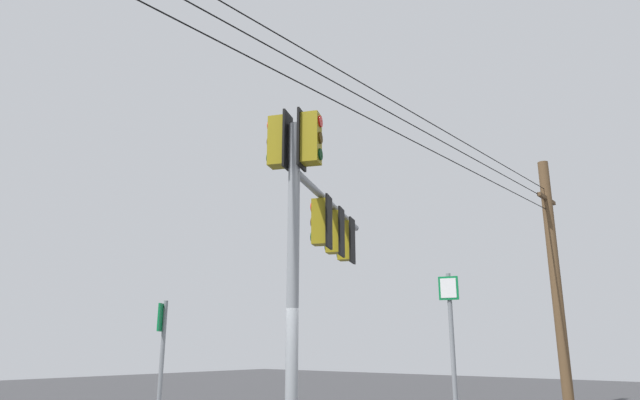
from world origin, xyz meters
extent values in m
cylinder|color=gray|center=(0.65, -0.63, 2.83)|extent=(0.20, 0.20, 5.66)
cylinder|color=gray|center=(1.61, -2.90, 4.81)|extent=(2.04, 4.60, 0.14)
cube|color=olive|center=(0.93, -0.51, 5.36)|extent=(0.39, 0.39, 0.90)
cube|color=black|center=(0.77, -0.58, 5.36)|extent=(0.21, 0.42, 1.04)
cylinder|color=red|center=(1.08, -0.45, 5.66)|extent=(0.11, 0.20, 0.20)
cylinder|color=#3C2703|center=(1.08, -0.45, 5.36)|extent=(0.11, 0.20, 0.20)
cylinder|color=black|center=(1.08, -0.45, 5.06)|extent=(0.11, 0.20, 0.20)
cube|color=olive|center=(0.38, -0.74, 5.36)|extent=(0.39, 0.39, 0.90)
cube|color=black|center=(0.53, -0.68, 5.36)|extent=(0.21, 0.42, 1.04)
cylinder|color=red|center=(0.22, -0.81, 5.66)|extent=(0.11, 0.20, 0.20)
cylinder|color=#3C2703|center=(0.22, -0.81, 5.36)|extent=(0.11, 0.20, 0.20)
cylinder|color=black|center=(0.22, -0.81, 5.06)|extent=(0.11, 0.20, 0.20)
cube|color=olive|center=(1.29, -2.13, 4.26)|extent=(0.40, 0.40, 0.90)
cube|color=black|center=(1.13, -2.20, 4.26)|extent=(0.22, 0.42, 1.04)
cylinder|color=red|center=(1.44, -2.06, 4.56)|extent=(0.11, 0.19, 0.20)
cylinder|color=#3C2703|center=(1.44, -2.06, 4.26)|extent=(0.11, 0.19, 0.20)
cylinder|color=black|center=(1.44, -2.06, 3.96)|extent=(0.11, 0.19, 0.20)
cube|color=olive|center=(1.69, -3.08, 4.26)|extent=(0.40, 0.40, 0.90)
cube|color=black|center=(1.53, -3.15, 4.26)|extent=(0.21, 0.42, 1.04)
cylinder|color=red|center=(1.84, -3.02, 4.56)|extent=(0.11, 0.20, 0.20)
cylinder|color=#3C2703|center=(1.84, -3.02, 4.26)|extent=(0.11, 0.20, 0.20)
cylinder|color=black|center=(1.84, -3.02, 3.96)|extent=(0.11, 0.20, 0.20)
cube|color=olive|center=(2.09, -4.03, 4.26)|extent=(0.39, 0.39, 0.90)
cube|color=black|center=(1.93, -4.10, 4.26)|extent=(0.20, 0.42, 1.04)
cylinder|color=red|center=(2.24, -3.97, 4.56)|extent=(0.10, 0.20, 0.20)
cylinder|color=#3C2703|center=(2.24, -3.97, 4.26)|extent=(0.10, 0.20, 0.20)
cylinder|color=black|center=(2.24, -3.97, 3.96)|extent=(0.10, 0.20, 0.20)
cylinder|color=brown|center=(0.04, -12.88, 4.04)|extent=(0.34, 0.34, 8.08)
cube|color=brown|center=(0.04, -12.88, 6.76)|extent=(0.13, 1.66, 0.12)
cylinder|color=slate|center=(2.31, 0.59, 1.31)|extent=(0.07, 0.07, 2.63)
cube|color=#0C7238|center=(2.34, 0.62, 2.36)|extent=(0.26, 0.33, 0.44)
cube|color=white|center=(2.36, 0.62, 2.36)|extent=(0.21, 0.27, 0.38)
cylinder|color=slate|center=(-1.52, -1.78, 1.50)|extent=(0.07, 0.07, 3.00)
cube|color=#0C7238|center=(-1.53, -1.75, 2.77)|extent=(0.29, 0.11, 0.35)
cube|color=white|center=(-1.53, -1.73, 2.77)|extent=(0.23, 0.07, 0.29)
cylinder|color=black|center=(0.71, 0.60, 6.51)|extent=(1.36, 26.96, 0.30)
cylinder|color=black|center=(0.71, 0.60, 6.90)|extent=(1.36, 26.96, 0.30)
cylinder|color=black|center=(0.71, 0.60, 7.23)|extent=(1.36, 26.96, 0.30)
camera|label=1|loc=(-5.31, 6.08, 1.91)|focal=30.98mm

